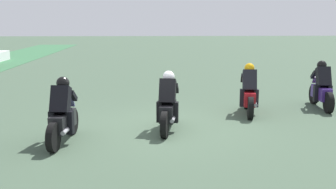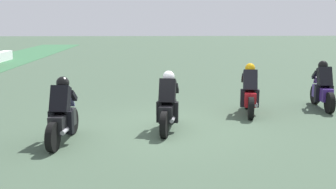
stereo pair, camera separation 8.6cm
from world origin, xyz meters
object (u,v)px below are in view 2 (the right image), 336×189
object	(u,v)px
rider_lane_a	(323,89)
rider_lane_c	(168,106)
rider_lane_b	(250,93)
rider_lane_d	(63,116)

from	to	relation	value
rider_lane_a	rider_lane_c	distance (m)	5.52
rider_lane_b	rider_lane_c	bearing A→B (deg)	134.19
rider_lane_c	rider_lane_d	bearing A→B (deg)	120.78
rider_lane_a	rider_lane_d	xyz separation A→B (m)	(-3.33, 7.42, 0.00)
rider_lane_c	rider_lane_d	distance (m)	2.62
rider_lane_a	rider_lane_d	world-z (taller)	same
rider_lane_a	rider_lane_d	size ratio (longest dim) A/B	1.00
rider_lane_d	rider_lane_a	bearing A→B (deg)	-59.98
rider_lane_a	rider_lane_b	world-z (taller)	same
rider_lane_a	rider_lane_b	size ratio (longest dim) A/B	1.00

